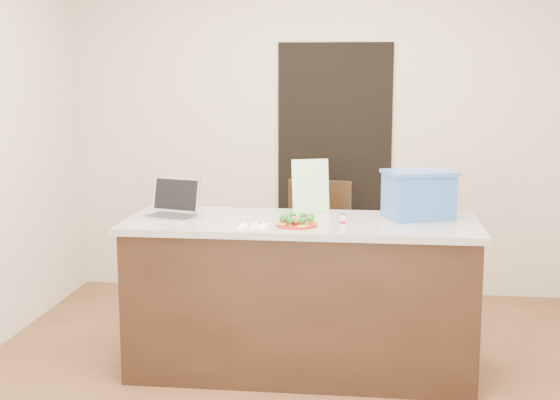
# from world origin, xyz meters

# --- Properties ---
(ground) EXTENTS (4.00, 4.00, 0.00)m
(ground) POSITION_xyz_m (0.00, 0.00, 0.00)
(ground) COLOR brown
(ground) RESTS_ON ground
(room_shell) EXTENTS (4.00, 4.00, 4.00)m
(room_shell) POSITION_xyz_m (0.00, 0.00, 1.62)
(room_shell) COLOR white
(room_shell) RESTS_ON ground
(doorway) EXTENTS (0.90, 0.02, 2.00)m
(doorway) POSITION_xyz_m (0.10, 1.98, 1.00)
(doorway) COLOR black
(doorway) RESTS_ON ground
(island) EXTENTS (2.06, 0.76, 0.92)m
(island) POSITION_xyz_m (0.00, 0.25, 0.46)
(island) COLOR black
(island) RESTS_ON ground
(plate) EXTENTS (0.24, 0.24, 0.02)m
(plate) POSITION_xyz_m (-0.01, 0.09, 0.93)
(plate) COLOR #9B1B0E
(plate) RESTS_ON island
(meatballs) EXTENTS (0.10, 0.10, 0.04)m
(meatballs) POSITION_xyz_m (-0.01, 0.09, 0.95)
(meatballs) COLOR olive
(meatballs) RESTS_ON plate
(broccoli) EXTENTS (0.19, 0.19, 0.04)m
(broccoli) POSITION_xyz_m (-0.01, 0.09, 0.97)
(broccoli) COLOR #154B14
(broccoli) RESTS_ON plate
(pepper_rings) EXTENTS (0.23, 0.23, 0.01)m
(pepper_rings) POSITION_xyz_m (-0.01, 0.09, 0.94)
(pepper_rings) COLOR yellow
(pepper_rings) RESTS_ON plate
(napkin) EXTENTS (0.17, 0.17, 0.01)m
(napkin) POSITION_xyz_m (-0.25, 0.04, 0.92)
(napkin) COLOR white
(napkin) RESTS_ON island
(fork) EXTENTS (0.03, 0.15, 0.00)m
(fork) POSITION_xyz_m (-0.27, 0.04, 0.93)
(fork) COLOR silver
(fork) RESTS_ON napkin
(knife) EXTENTS (0.02, 0.19, 0.01)m
(knife) POSITION_xyz_m (-0.22, 0.02, 0.93)
(knife) COLOR white
(knife) RESTS_ON napkin
(yogurt_bottle) EXTENTS (0.03, 0.03, 0.07)m
(yogurt_bottle) POSITION_xyz_m (0.25, 0.11, 0.95)
(yogurt_bottle) COLOR white
(yogurt_bottle) RESTS_ON island
(laptop) EXTENTS (0.37, 0.34, 0.23)m
(laptop) POSITION_xyz_m (-0.77, 0.30, 0.98)
(laptop) COLOR silver
(laptop) RESTS_ON island
(leaflet) EXTENTS (0.23, 0.12, 0.33)m
(leaflet) POSITION_xyz_m (0.03, 0.52, 1.08)
(leaflet) COLOR white
(leaflet) RESTS_ON island
(blue_box) EXTENTS (0.46, 0.40, 0.28)m
(blue_box) POSITION_xyz_m (0.68, 0.40, 1.06)
(blue_box) COLOR #2F5DAA
(blue_box) RESTS_ON island
(chair) EXTENTS (0.51, 0.52, 1.02)m
(chair) POSITION_xyz_m (0.03, 1.14, 0.58)
(chair) COLOR black
(chair) RESTS_ON ground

